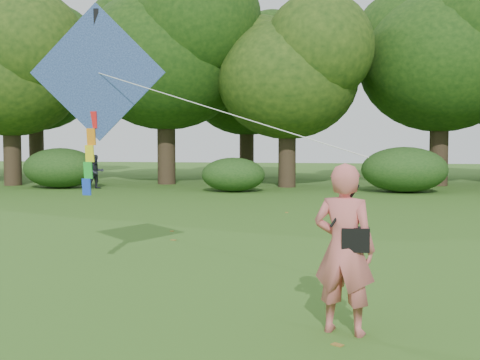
# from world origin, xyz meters

# --- Properties ---
(ground) EXTENTS (100.00, 100.00, 0.00)m
(ground) POSITION_xyz_m (0.00, 0.00, 0.00)
(ground) COLOR #265114
(ground) RESTS_ON ground
(man_kite_flyer) EXTENTS (0.79, 0.63, 1.89)m
(man_kite_flyer) POSITION_xyz_m (0.35, -0.86, 0.94)
(man_kite_flyer) COLOR #D26463
(man_kite_flyer) RESTS_ON ground
(bystander_left) EXTENTS (0.92, 0.92, 1.51)m
(bystander_left) POSITION_xyz_m (-10.26, 17.65, 0.75)
(bystander_left) COLOR #21232C
(bystander_left) RESTS_ON ground
(crossbody_bag) EXTENTS (0.43, 0.20, 0.73)m
(crossbody_bag) POSITION_xyz_m (0.47, -0.89, 1.07)
(crossbody_bag) COLOR black
(crossbody_bag) RESTS_ON ground
(flying_kite) EXTENTS (5.01, 2.36, 2.93)m
(flying_kite) POSITION_xyz_m (-3.35, 1.29, 3.11)
(flying_kite) COLOR #2543A4
(flying_kite) RESTS_ON ground
(tree_line) EXTENTS (54.70, 15.30, 9.48)m
(tree_line) POSITION_xyz_m (1.67, 22.88, 5.60)
(tree_line) COLOR #3A2D1E
(tree_line) RESTS_ON ground
(shrub_band) EXTENTS (39.15, 3.22, 1.88)m
(shrub_band) POSITION_xyz_m (-0.72, 17.60, 0.86)
(shrub_band) COLOR #264919
(shrub_band) RESTS_ON ground
(fallen_leaves) EXTENTS (10.36, 13.94, 0.01)m
(fallen_leaves) POSITION_xyz_m (0.89, 3.40, 0.01)
(fallen_leaves) COLOR olive
(fallen_leaves) RESTS_ON ground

